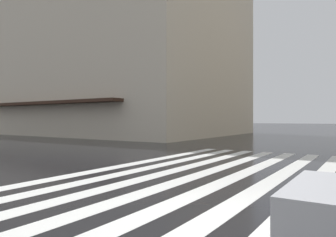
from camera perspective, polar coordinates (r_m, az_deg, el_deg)
ground_plane at (r=5.49m, az=8.63°, el=-17.25°), size 220.00×220.00×0.00m
zebra_crossing at (r=9.84m, az=7.78°, el=-9.52°), size 13.00×6.50×0.01m
haussmann_block_mid at (r=36.69m, az=-9.04°, el=13.99°), size 19.38×25.01×21.51m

